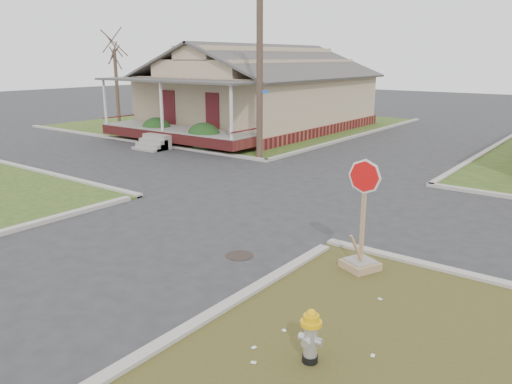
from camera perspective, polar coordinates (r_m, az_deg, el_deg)
The scene contains 11 objects.
ground at distance 13.35m, azimuth -7.94°, elevation -4.41°, with size 120.00×120.00×0.00m, color #2A2B2D.
verge_far_left at distance 34.97m, azimuth -2.32°, elevation 7.87°, with size 19.00×19.00×0.05m, color #2D4719.
curbs at distance 17.08m, azimuth 3.92°, elevation 0.05°, with size 80.00×40.00×0.12m, color #A59F95, non-canonical shape.
manhole at distance 11.62m, azimuth -1.90°, elevation -7.27°, with size 0.64×0.64×0.01m, color black.
corner_house at distance 31.88m, azimuth 0.37°, elevation 11.25°, with size 10.10×15.50×5.30m.
utility_pole at distance 22.10m, azimuth 0.42°, elevation 15.72°, with size 1.80×0.28×9.00m.
tree_far_left at distance 34.14m, azimuth -15.60°, elevation 11.34°, with size 0.22×0.22×4.90m, color #3B2A22.
fire_hydrant at distance 7.64m, azimuth 6.28°, elevation -15.76°, with size 0.32×0.32×0.86m.
stop_sign at distance 10.87m, azimuth 11.92°, elevation -6.04°, with size 0.68×0.66×2.40m.
hedge_left at distance 27.61m, azimuth -11.31°, elevation 6.97°, with size 1.59×1.30×1.22m, color #153413.
hedge_right at distance 24.80m, azimuth -5.98°, elevation 6.30°, with size 1.61×1.32×1.23m, color #153413.
Camera 1 is at (8.96, -8.85, 4.43)m, focal length 35.00 mm.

